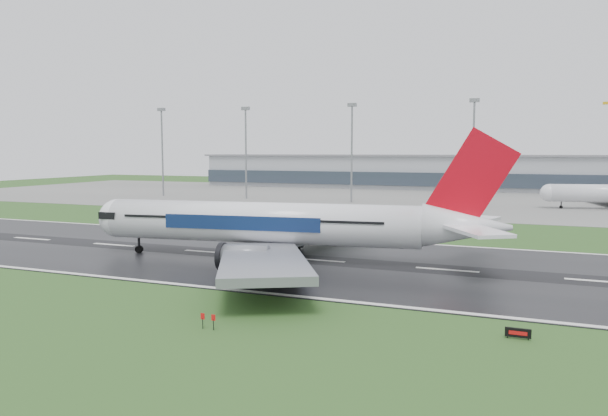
% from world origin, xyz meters
% --- Properties ---
extents(ground, '(520.00, 520.00, 0.00)m').
position_xyz_m(ground, '(0.00, 0.00, 0.00)').
color(ground, '#23481A').
rests_on(ground, ground).
extents(runway, '(400.00, 45.00, 0.10)m').
position_xyz_m(runway, '(0.00, 0.00, 0.05)').
color(runway, black).
rests_on(runway, ground).
extents(apron, '(400.00, 130.00, 0.08)m').
position_xyz_m(apron, '(0.00, 125.00, 0.04)').
color(apron, slate).
rests_on(apron, ground).
extents(terminal, '(240.00, 36.00, 15.00)m').
position_xyz_m(terminal, '(0.00, 185.00, 7.50)').
color(terminal, gray).
rests_on(terminal, ground).
extents(main_airliner, '(74.20, 71.47, 19.65)m').
position_xyz_m(main_airliner, '(-4.32, -1.47, 9.92)').
color(main_airliner, white).
rests_on(main_airliner, runway).
extents(runway_sign, '(2.29, 0.83, 1.04)m').
position_xyz_m(runway_sign, '(29.91, -28.24, 0.52)').
color(runway_sign, black).
rests_on(runway_sign, ground).
extents(floodmast_0, '(0.64, 0.64, 32.69)m').
position_xyz_m(floodmast_0, '(-100.35, 100.00, 16.34)').
color(floodmast_0, gray).
rests_on(floodmast_0, ground).
extents(floodmast_1, '(0.64, 0.64, 32.06)m').
position_xyz_m(floodmast_1, '(-64.20, 100.00, 16.03)').
color(floodmast_1, gray).
rests_on(floodmast_1, ground).
extents(floodmast_2, '(0.64, 0.64, 32.16)m').
position_xyz_m(floodmast_2, '(-24.30, 100.00, 16.08)').
color(floodmast_2, gray).
rests_on(floodmast_2, ground).
extents(floodmast_3, '(0.64, 0.64, 32.37)m').
position_xyz_m(floodmast_3, '(14.97, 100.00, 16.18)').
color(floodmast_3, gray).
rests_on(floodmast_3, ground).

